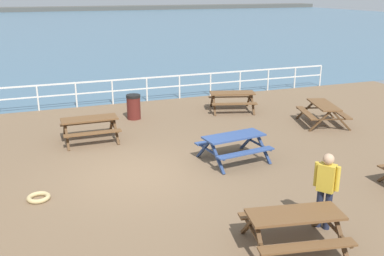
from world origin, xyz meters
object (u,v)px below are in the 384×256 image
(picnic_table_mid_centre, at_px, (323,109))
(picnic_table_far_left, at_px, (90,124))
(litter_bin, at_px, (134,107))
(picnic_table_near_left, at_px, (234,142))
(picnic_table_seaward, at_px, (294,222))
(visitor, at_px, (326,186))
(picnic_table_near_right, at_px, (232,97))

(picnic_table_mid_centre, distance_m, picnic_table_far_left, 8.38)
(picnic_table_mid_centre, relative_size, litter_bin, 2.27)
(picnic_table_far_left, bearing_deg, picnic_table_near_left, -41.70)
(picnic_table_seaward, xyz_separation_m, litter_bin, (-0.84, 9.75, -0.10))
(picnic_table_near_left, xyz_separation_m, picnic_table_seaward, (-0.90, -4.53, 0.00))
(picnic_table_mid_centre, relative_size, visitor, 1.30)
(picnic_table_mid_centre, relative_size, picnic_table_far_left, 1.19)
(picnic_table_near_left, distance_m, visitor, 4.07)
(picnic_table_near_right, height_order, picnic_table_far_left, same)
(picnic_table_near_right, relative_size, picnic_table_mid_centre, 1.00)
(visitor, height_order, litter_bin, visitor)
(picnic_table_near_right, bearing_deg, litter_bin, -167.19)
(picnic_table_near_left, bearing_deg, picnic_table_seaward, -108.53)
(picnic_table_mid_centre, bearing_deg, picnic_table_near_left, 130.66)
(picnic_table_seaward, xyz_separation_m, visitor, (1.03, 0.48, 0.36))
(picnic_table_near_right, bearing_deg, picnic_table_near_left, -98.57)
(picnic_table_near_right, distance_m, visitor, 9.29)
(picnic_table_mid_centre, xyz_separation_m, visitor, (-4.51, -6.13, 0.36))
(picnic_table_seaward, height_order, litter_bin, litter_bin)
(picnic_table_near_right, distance_m, litter_bin, 4.06)
(picnic_table_near_left, xyz_separation_m, visitor, (0.13, -4.05, 0.36))
(visitor, distance_m, litter_bin, 9.47)
(picnic_table_mid_centre, distance_m, picnic_table_seaward, 8.62)
(picnic_table_far_left, height_order, litter_bin, litter_bin)
(picnic_table_near_left, relative_size, picnic_table_mid_centre, 0.92)
(picnic_table_near_right, height_order, litter_bin, litter_bin)
(visitor, bearing_deg, picnic_table_mid_centre, 18.42)
(picnic_table_near_right, bearing_deg, picnic_table_seaward, -92.32)
(picnic_table_far_left, bearing_deg, picnic_table_seaward, -70.66)
(picnic_table_near_right, height_order, visitor, visitor)
(picnic_table_near_right, xyz_separation_m, litter_bin, (-4.05, 0.25, -0.10))
(picnic_table_far_left, relative_size, visitor, 1.09)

